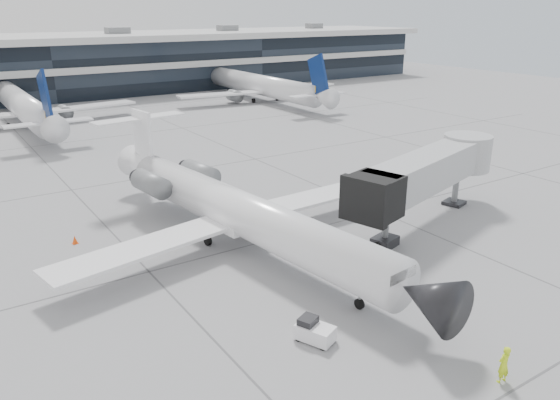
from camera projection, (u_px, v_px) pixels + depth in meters
ground at (279, 238)px, 40.31m from camera, size 220.00×220.00×0.00m
terminal at (41, 70)px, 103.14m from camera, size 170.00×22.00×10.00m
bg_jet_center at (26, 124)px, 79.41m from camera, size 32.00×40.00×9.60m
bg_jet_right at (260, 100)px, 100.21m from camera, size 32.00×40.00×9.60m
regional_jet at (236, 210)px, 38.28m from camera, size 27.04×33.75×7.79m
jet_bridge at (432, 169)px, 42.18m from camera, size 17.96×7.89×5.84m
ramp_worker at (504, 364)px, 24.51m from camera, size 0.69×0.48×1.84m
baggage_tug at (314, 331)px, 27.70m from camera, size 1.80×2.21×1.22m
traffic_cone at (75, 240)px, 39.23m from camera, size 0.50×0.50×0.61m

